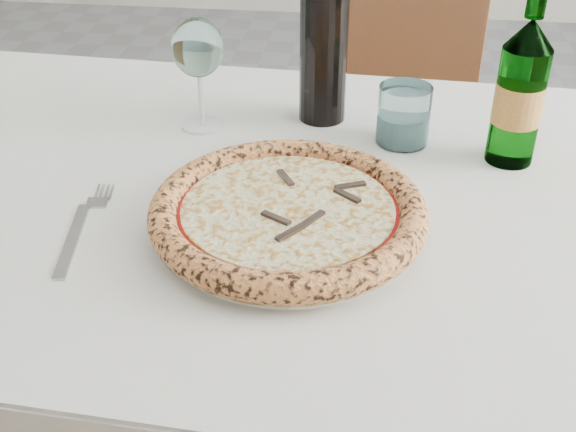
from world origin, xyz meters
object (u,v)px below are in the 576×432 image
object	(u,v)px
plate	(288,224)
dining_table	(297,243)
wine_glass	(198,50)
tumbler	(403,119)
wine_bottle	(324,40)
beer_bottle	(520,93)
pizza	(288,212)
chair_far	(379,109)

from	to	relation	value
plate	dining_table	bearing A→B (deg)	90.00
dining_table	wine_glass	distance (m)	0.32
tumbler	wine_bottle	bearing A→B (deg)	151.20
wine_glass	tumbler	world-z (taller)	wine_glass
dining_table	plate	bearing A→B (deg)	-90.00
beer_bottle	pizza	bearing A→B (deg)	-143.04
tumbler	wine_glass	bearing A→B (deg)	177.50
chair_far	wine_bottle	size ratio (longest dim) A/B	3.11
dining_table	wine_glass	bearing A→B (deg)	134.51
wine_glass	beer_bottle	bearing A→B (deg)	-6.50
dining_table	wine_glass	world-z (taller)	wine_glass
pizza	wine_bottle	xyz separation A→B (m)	(0.01, 0.33, 0.10)
plate	wine_glass	xyz separation A→B (m)	(-0.17, 0.27, 0.11)
plate	wine_bottle	xyz separation A→B (m)	(0.01, 0.33, 0.12)
chair_far	wine_glass	bearing A→B (deg)	-114.96
pizza	wine_glass	bearing A→B (deg)	121.83
dining_table	chair_far	distance (m)	0.79
dining_table	wine_bottle	size ratio (longest dim) A/B	4.93
dining_table	wine_bottle	xyz separation A→B (m)	(0.01, 0.23, 0.22)
beer_bottle	wine_glass	bearing A→B (deg)	173.50
plate	beer_bottle	bearing A→B (deg)	36.96
plate	beer_bottle	xyz separation A→B (m)	(0.29, 0.22, 0.09)
beer_bottle	wine_bottle	world-z (taller)	wine_bottle
tumbler	dining_table	bearing A→B (deg)	-131.48
plate	tumbler	distance (m)	0.29
chair_far	plate	world-z (taller)	chair_far
chair_far	wine_bottle	world-z (taller)	wine_bottle
plate	wine_bottle	bearing A→B (deg)	87.66
chair_far	wine_glass	size ratio (longest dim) A/B	5.38
plate	wine_bottle	world-z (taller)	wine_bottle
dining_table	beer_bottle	distance (m)	0.37
pizza	beer_bottle	xyz separation A→B (m)	(0.29, 0.22, 0.08)
wine_glass	tumbler	distance (m)	0.32
plate	pizza	distance (m)	0.02
wine_glass	beer_bottle	world-z (taller)	beer_bottle
tumbler	beer_bottle	bearing A→B (deg)	-14.41
pizza	wine_glass	distance (m)	0.33
plate	wine_glass	world-z (taller)	wine_glass
pizza	tumbler	bearing A→B (deg)	61.57
dining_table	pizza	world-z (taller)	pizza
beer_bottle	chair_far	bearing A→B (deg)	105.65
pizza	wine_bottle	bearing A→B (deg)	87.66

